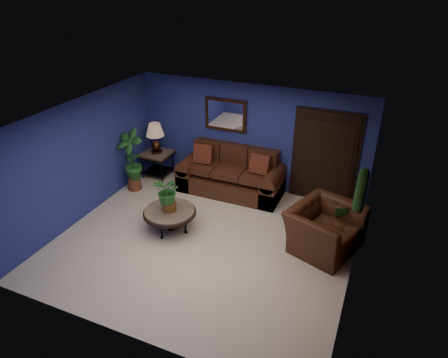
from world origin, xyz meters
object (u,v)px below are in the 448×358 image
at_px(table_lamp, 155,135).
at_px(armchair, 324,229).
at_px(side_chair, 258,174).
at_px(sofa, 232,177).
at_px(end_table, 157,158).
at_px(coffee_table, 170,212).

xyz_separation_m(table_lamp, armchair, (4.45, -1.34, -0.69)).
bearing_deg(table_lamp, side_chair, 1.49).
relative_size(sofa, end_table, 3.45).
relative_size(end_table, table_lamp, 0.95).
relative_size(sofa, coffee_table, 2.27).
relative_size(coffee_table, table_lamp, 1.44).
height_order(coffee_table, armchair, armchair).
height_order(table_lamp, armchair, table_lamp).
bearing_deg(table_lamp, coffee_table, -52.83).
height_order(sofa, armchair, sofa).
distance_m(table_lamp, armchair, 4.70).
height_order(table_lamp, side_chair, table_lamp).
xyz_separation_m(coffee_table, table_lamp, (-1.49, 1.97, 0.72)).
xyz_separation_m(side_chair, armchair, (1.79, -1.41, -0.12)).
height_order(side_chair, armchair, side_chair).
xyz_separation_m(coffee_table, side_chair, (1.16, 2.04, 0.15)).
height_order(sofa, side_chair, sofa).
xyz_separation_m(sofa, armchair, (2.42, -1.38, 0.07)).
xyz_separation_m(sofa, table_lamp, (-2.03, -0.04, 0.76)).
bearing_deg(armchair, coffee_table, 121.52).
xyz_separation_m(sofa, side_chair, (0.63, 0.03, 0.19)).
bearing_deg(sofa, table_lamp, -178.84).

